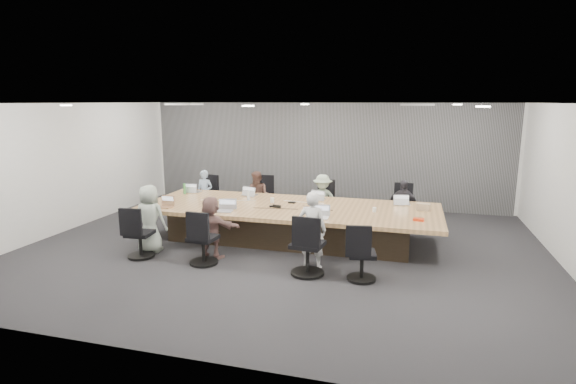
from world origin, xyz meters
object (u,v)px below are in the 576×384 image
(chair_7, at_px, (362,258))
(laptop_2, at_px, (318,199))
(person_2, at_px, (322,200))
(person_0, at_px, (205,194))
(person_6, at_px, (312,230))
(chair_3, at_px, (402,210))
(person_3, at_px, (402,206))
(mug_brown, at_px, (164,200))
(person_5, at_px, (211,227))
(conference_table, at_px, (289,222))
(laptop_3, at_px, (402,204))
(chair_4, at_px, (140,238))
(chair_5, at_px, (203,242))
(laptop_4, at_px, (165,207))
(chair_1, at_px, (263,200))
(chair_0, at_px, (211,199))
(bottle_green_right, at_px, (311,207))
(bottle_clear, at_px, (249,195))
(laptop_0, at_px, (194,191))
(snack_packet, at_px, (419,220))
(person_1, at_px, (258,196))
(chair_6, at_px, (308,249))
(canvas_bag, at_px, (423,207))
(laptop_1, at_px, (250,195))
(stapler, at_px, (277,206))
(laptop_6, at_px, (319,218))
(person_4, at_px, (150,219))

(chair_7, distance_m, laptop_2, 2.82)
(person_2, bearing_deg, chair_7, -68.58)
(person_0, relative_size, person_6, 0.87)
(chair_3, xyz_separation_m, person_3, (0.00, -0.35, 0.19))
(person_3, bearing_deg, person_2, -171.68)
(mug_brown, bearing_deg, person_5, -32.66)
(conference_table, bearing_deg, laptop_3, 19.83)
(chair_4, xyz_separation_m, chair_5, (1.27, 0.00, 0.02))
(person_2, relative_size, laptop_4, 4.14)
(person_3, relative_size, laptop_3, 3.75)
(mug_brown, bearing_deg, chair_1, 54.00)
(chair_0, xyz_separation_m, chair_7, (4.22, -3.40, -0.01))
(bottle_green_right, bearing_deg, person_0, 149.56)
(chair_0, xyz_separation_m, bottle_clear, (1.55, -1.41, 0.47))
(laptop_0, relative_size, laptop_3, 0.99)
(bottle_clear, bearing_deg, snack_packet, -12.49)
(chair_5, xyz_separation_m, person_1, (-0.04, 3.05, 0.21))
(person_6, distance_m, bottle_clear, 2.42)
(person_0, height_order, laptop_3, person_0)
(person_2, xyz_separation_m, bottle_clear, (-1.42, -1.06, 0.25))
(chair_6, xyz_separation_m, bottle_green_right, (-0.21, 1.22, 0.42))
(person_1, xyz_separation_m, person_6, (1.93, -2.70, 0.07))
(chair_3, relative_size, person_3, 0.68)
(laptop_2, relative_size, canvas_bag, 1.27)
(chair_3, distance_m, person_6, 3.38)
(laptop_0, bearing_deg, laptop_4, 92.75)
(person_0, xyz_separation_m, canvas_bag, (5.17, -1.00, 0.22))
(chair_7, relative_size, bottle_green_right, 3.25)
(laptop_1, height_order, stapler, stapler)
(chair_0, bearing_deg, laptop_2, 178.16)
(mug_brown, bearing_deg, laptop_1, 37.82)
(person_2, bearing_deg, laptop_3, -17.88)
(person_0, relative_size, bottle_clear, 5.47)
(laptop_6, distance_m, mug_brown, 3.46)
(laptop_1, bearing_deg, laptop_4, 64.76)
(laptop_3, height_order, snack_packet, snack_packet)
(laptop_1, bearing_deg, chair_5, 103.19)
(chair_3, bearing_deg, chair_5, 45.77)
(laptop_4, bearing_deg, chair_6, -14.73)
(chair_0, distance_m, person_4, 3.07)
(chair_4, relative_size, person_1, 0.63)
(chair_7, height_order, person_2, person_2)
(chair_1, xyz_separation_m, bottle_green_right, (1.72, -2.18, 0.43))
(chair_3, height_order, person_4, person_4)
(person_1, height_order, bottle_clear, person_1)
(chair_0, bearing_deg, person_3, -169.19)
(conference_table, bearing_deg, laptop_1, 145.20)
(canvas_bag, bearing_deg, laptop_2, 168.42)
(person_1, relative_size, laptop_6, 3.54)
(laptop_1, relative_size, canvas_bag, 1.29)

